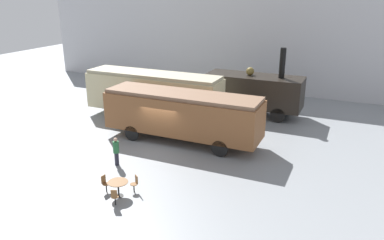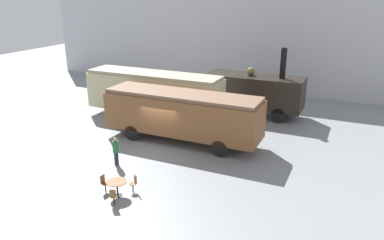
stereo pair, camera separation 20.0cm
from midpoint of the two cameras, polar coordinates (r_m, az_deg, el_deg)
name	(u,v)px [view 1 (the left image)]	position (r m, az deg, el deg)	size (l,w,h in m)	color
ground_plane	(162,144)	(24.40, -4.85, -3.72)	(80.00, 80.00, 0.00)	gray
backdrop_wall	(238,44)	(37.25, 6.84, 11.39)	(44.00, 0.15, 9.00)	silver
steam_locomotive	(254,90)	(30.05, 9.23, 4.47)	(7.54, 2.70, 5.44)	black
passenger_coach_vintage	(153,92)	(28.69, -6.11, 4.25)	(10.66, 2.57, 3.62)	beige
passenger_coach_wooden	(182,113)	(24.18, -1.74, 1.10)	(10.31, 2.75, 3.30)	brown
cafe_table_near	(118,184)	(18.60, -11.51, -9.59)	(0.98, 0.98, 0.78)	black
cafe_chair_0	(105,182)	(19.19, -13.43, -9.22)	(0.37, 0.36, 0.87)	black
cafe_chair_1	(115,196)	(17.93, -12.04, -11.27)	(0.38, 0.40, 0.87)	black
cafe_chair_2	(135,182)	(18.89, -8.97, -9.39)	(0.40, 0.40, 0.87)	black
visitor_person	(116,150)	(21.64, -11.74, -4.55)	(0.34, 0.34, 1.67)	#262633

